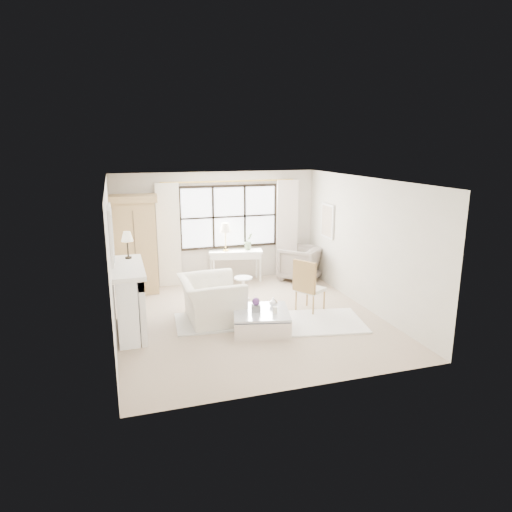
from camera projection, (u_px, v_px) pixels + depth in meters
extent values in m
plane|color=#BEA58D|center=(249.00, 318.00, 8.99)|extent=(5.50, 5.50, 0.00)
plane|color=white|center=(248.00, 180.00, 8.34)|extent=(5.50, 5.50, 0.00)
plane|color=beige|center=(217.00, 227.00, 11.21)|extent=(5.00, 0.00, 5.00)
plane|color=white|center=(307.00, 297.00, 6.11)|extent=(5.00, 0.00, 5.00)
plane|color=beige|center=(111.00, 262.00, 7.94)|extent=(0.00, 5.50, 5.50)
plane|color=beige|center=(365.00, 244.00, 9.38)|extent=(0.00, 5.50, 5.50)
cube|color=silver|center=(229.00, 217.00, 11.22)|extent=(2.40, 0.02, 1.50)
cylinder|color=gold|center=(229.00, 181.00, 10.95)|extent=(3.30, 0.04, 0.04)
cube|color=silver|center=(169.00, 235.00, 10.80)|extent=(0.55, 0.10, 2.47)
cube|color=white|center=(287.00, 229.00, 11.67)|extent=(0.55, 0.10, 2.47)
cube|color=white|center=(127.00, 302.00, 8.18)|extent=(0.34, 1.50, 1.18)
cube|color=silver|center=(137.00, 304.00, 8.25)|extent=(0.03, 1.22, 0.97)
cube|color=black|center=(138.00, 315.00, 8.30)|extent=(0.06, 0.52, 0.50)
cube|color=white|center=(127.00, 268.00, 8.04)|extent=(0.58, 1.66, 0.08)
cube|color=white|center=(111.00, 234.00, 7.83)|extent=(0.05, 1.15, 0.95)
cube|color=silver|center=(113.00, 234.00, 7.84)|extent=(0.02, 1.00, 0.80)
cube|color=silver|center=(328.00, 221.00, 10.90)|extent=(0.04, 0.62, 0.82)
cube|color=#B9A690|center=(327.00, 221.00, 10.90)|extent=(0.01, 0.52, 0.72)
cylinder|color=black|center=(128.00, 258.00, 8.53)|extent=(0.12, 0.12, 0.03)
cylinder|color=black|center=(128.00, 249.00, 8.49)|extent=(0.03, 0.03, 0.30)
cone|color=beige|center=(127.00, 236.00, 8.43)|extent=(0.22, 0.22, 0.18)
cube|color=tan|center=(134.00, 248.00, 10.35)|extent=(1.04, 0.67, 2.10)
cube|color=tan|center=(131.00, 198.00, 10.08)|extent=(1.17, 0.78, 0.14)
cube|color=white|center=(236.00, 255.00, 11.22)|extent=(1.30, 0.65, 0.14)
cube|color=white|center=(236.00, 252.00, 11.20)|extent=(1.36, 0.70, 0.06)
cylinder|color=#B8943F|center=(226.00, 250.00, 11.14)|extent=(0.14, 0.14, 0.03)
cylinder|color=#B8943F|center=(225.00, 240.00, 11.08)|extent=(0.02, 0.02, 0.46)
cone|color=#FFEFD0|center=(225.00, 228.00, 11.00)|extent=(0.28, 0.28, 0.22)
imported|color=#607850|center=(249.00, 241.00, 11.24)|extent=(0.28, 0.24, 0.43)
cylinder|color=white|center=(243.00, 299.00, 10.09)|extent=(0.26, 0.26, 0.03)
cylinder|color=white|center=(243.00, 288.00, 10.03)|extent=(0.06, 0.06, 0.44)
cylinder|color=white|center=(243.00, 278.00, 9.97)|extent=(0.40, 0.40, 0.03)
cube|color=silver|center=(218.00, 321.00, 8.82)|extent=(1.68, 1.25, 0.03)
cube|color=white|center=(318.00, 322.00, 8.77)|extent=(1.90, 1.56, 0.03)
imported|color=white|center=(211.00, 300.00, 8.80)|extent=(1.14, 1.30, 0.84)
imported|color=gray|center=(301.00, 263.00, 11.47)|extent=(1.30, 1.31, 0.85)
cube|color=silver|center=(310.00, 289.00, 9.30)|extent=(0.64, 0.65, 0.07)
cube|color=#B0864A|center=(304.00, 277.00, 9.05)|extent=(0.30, 0.43, 0.60)
cube|color=white|center=(261.00, 322.00, 8.39)|extent=(1.21, 1.21, 0.32)
cube|color=silver|center=(261.00, 312.00, 8.34)|extent=(1.21, 1.21, 0.04)
cube|color=slate|center=(256.00, 308.00, 8.30)|extent=(0.18, 0.18, 0.11)
sphere|color=#62327D|center=(256.00, 301.00, 8.27)|extent=(0.14, 0.14, 0.14)
cylinder|color=white|center=(275.00, 310.00, 8.21)|extent=(0.09, 0.09, 0.12)
imported|color=silver|center=(274.00, 302.00, 8.55)|extent=(0.20, 0.20, 0.16)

